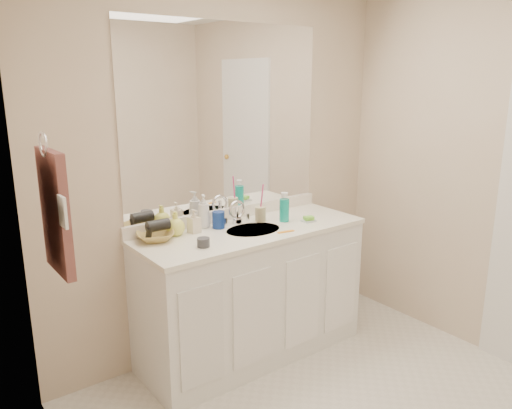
{
  "coord_description": "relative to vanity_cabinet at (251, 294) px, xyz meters",
  "views": [
    {
      "loc": [
        -1.81,
        -1.43,
        1.83
      ],
      "look_at": [
        0.0,
        0.97,
        1.05
      ],
      "focal_mm": 35.0,
      "sensor_mm": 36.0,
      "label": 1
    }
  ],
  "objects": [
    {
      "name": "wall_back",
      "position": [
        0.0,
        0.28,
        0.77
      ],
      "size": [
        2.6,
        0.02,
        2.4
      ],
      "primitive_type": "cube",
      "color": "beige",
      "rests_on": "floor"
    },
    {
      "name": "wall_left",
      "position": [
        -1.3,
        -1.02,
        0.77
      ],
      "size": [
        0.02,
        2.6,
        2.4
      ],
      "primitive_type": "cube",
      "color": "beige",
      "rests_on": "floor"
    },
    {
      "name": "vanity_cabinet",
      "position": [
        0.0,
        0.0,
        0.0
      ],
      "size": [
        1.5,
        0.55,
        0.85
      ],
      "primitive_type": "cube",
      "color": "white",
      "rests_on": "floor"
    },
    {
      "name": "countertop",
      "position": [
        0.0,
        0.0,
        0.44
      ],
      "size": [
        1.52,
        0.57,
        0.03
      ],
      "primitive_type": "cube",
      "color": "white",
      "rests_on": "vanity_cabinet"
    },
    {
      "name": "backsplash",
      "position": [
        0.0,
        0.26,
        0.5
      ],
      "size": [
        1.52,
        0.03,
        0.08
      ],
      "primitive_type": "cube",
      "color": "white",
      "rests_on": "countertop"
    },
    {
      "name": "sink_basin",
      "position": [
        0.0,
        -0.02,
        0.44
      ],
      "size": [
        0.37,
        0.37,
        0.02
      ],
      "primitive_type": "cylinder",
      "color": "beige",
      "rests_on": "countertop"
    },
    {
      "name": "faucet",
      "position": [
        0.0,
        0.16,
        0.51
      ],
      "size": [
        0.02,
        0.02,
        0.11
      ],
      "primitive_type": "cylinder",
      "color": "silver",
      "rests_on": "countertop"
    },
    {
      "name": "mirror",
      "position": [
        0.0,
        0.27,
        1.14
      ],
      "size": [
        1.48,
        0.01,
        1.2
      ],
      "primitive_type": "cube",
      "color": "white",
      "rests_on": "wall_back"
    },
    {
      "name": "blue_mug",
      "position": [
        -0.16,
        0.14,
        0.51
      ],
      "size": [
        0.08,
        0.08,
        0.11
      ],
      "primitive_type": "cylinder",
      "rotation": [
        0.0,
        0.0,
        0.03
      ],
      "color": "navy",
      "rests_on": "countertop"
    },
    {
      "name": "tan_cup",
      "position": [
        0.15,
        0.1,
        0.5
      ],
      "size": [
        0.09,
        0.09,
        0.1
      ],
      "primitive_type": "cylinder",
      "rotation": [
        0.0,
        0.0,
        -0.29
      ],
      "color": "#C6BD8B",
      "rests_on": "countertop"
    },
    {
      "name": "toothbrush",
      "position": [
        0.16,
        0.1,
        0.6
      ],
      "size": [
        0.02,
        0.04,
        0.21
      ],
      "primitive_type": "cylinder",
      "rotation": [
        0.14,
        0.0,
        0.12
      ],
      "color": "#E43C83",
      "rests_on": "tan_cup"
    },
    {
      "name": "mouthwash_bottle",
      "position": [
        0.28,
        0.0,
        0.53
      ],
      "size": [
        0.09,
        0.09,
        0.15
      ],
      "primitive_type": "cylinder",
      "rotation": [
        0.0,
        0.0,
        -0.4
      ],
      "color": "#0DA391",
      "rests_on": "countertop"
    },
    {
      "name": "soap_dish",
      "position": [
        0.4,
        -0.1,
        0.46
      ],
      "size": [
        0.09,
        0.07,
        0.01
      ],
      "primitive_type": "cube",
      "rotation": [
        0.0,
        0.0,
        0.0
      ],
      "color": "silver",
      "rests_on": "countertop"
    },
    {
      "name": "green_soap",
      "position": [
        0.4,
        -0.1,
        0.48
      ],
      "size": [
        0.08,
        0.06,
        0.02
      ],
      "primitive_type": "cube",
      "rotation": [
        0.0,
        0.0,
        -0.32
      ],
      "color": "#71D133",
      "rests_on": "soap_dish"
    },
    {
      "name": "orange_comb",
      "position": [
        0.13,
        -0.19,
        0.46
      ],
      "size": [
        0.12,
        0.04,
        0.0
      ],
      "primitive_type": "cube",
      "rotation": [
        0.0,
        0.0,
        -0.17
      ],
      "color": "orange",
      "rests_on": "countertop"
    },
    {
      "name": "dark_jar",
      "position": [
        -0.43,
        -0.11,
        0.48
      ],
      "size": [
        0.08,
        0.08,
        0.05
      ],
      "primitive_type": "cylinder",
      "rotation": [
        0.0,
        0.0,
        -0.17
      ],
      "color": "#34353B",
      "rests_on": "countertop"
    },
    {
      "name": "soap_bottle_white",
      "position": [
        -0.23,
        0.21,
        0.56
      ],
      "size": [
        0.11,
        0.11,
        0.22
      ],
      "primitive_type": "imported",
      "rotation": [
        0.0,
        0.0,
        -0.36
      ],
      "color": "white",
      "rests_on": "countertop"
    },
    {
      "name": "soap_bottle_cream",
      "position": [
        -0.33,
        0.15,
        0.53
      ],
      "size": [
        0.07,
        0.07,
        0.15
      ],
      "primitive_type": "imported",
      "rotation": [
        0.0,
        0.0,
        0.09
      ],
      "color": "beige",
      "rests_on": "countertop"
    },
    {
      "name": "soap_bottle_yellow",
      "position": [
        -0.45,
        0.17,
        0.53
      ],
      "size": [
        0.12,
        0.12,
        0.15
      ],
      "primitive_type": "imported",
      "rotation": [
        0.0,
        0.0,
        0.02
      ],
      "color": "#ECF05D",
      "rests_on": "countertop"
    },
    {
      "name": "wicker_basket",
      "position": [
        -0.59,
        0.15,
        0.48
      ],
      "size": [
        0.28,
        0.28,
        0.05
      ],
      "primitive_type": "imported",
      "rotation": [
        0.0,
        0.0,
        -0.34
      ],
      "color": "#AA8B44",
      "rests_on": "countertop"
    },
    {
      "name": "hair_dryer",
      "position": [
        -0.57,
        0.15,
        0.54
      ],
      "size": [
        0.14,
        0.07,
        0.07
      ],
      "primitive_type": "cylinder",
      "rotation": [
        0.0,
        1.57,
        -0.01
      ],
      "color": "black",
      "rests_on": "wicker_basket"
    },
    {
      "name": "towel_ring",
      "position": [
        -1.27,
        -0.25,
        1.12
      ],
      "size": [
        0.01,
        0.11,
        0.11
      ],
      "primitive_type": "torus",
      "rotation": [
        0.0,
        1.57,
        0.0
      ],
      "color": "silver",
      "rests_on": "wall_left"
    },
    {
      "name": "hand_towel",
      "position": [
        -1.25,
        -0.25,
        0.82
      ],
      "size": [
        0.04,
        0.32,
        0.55
      ],
      "primitive_type": "cube",
      "color": "brown",
      "rests_on": "towel_ring"
    },
    {
      "name": "switch_plate",
      "position": [
        -1.27,
        -0.45,
        0.88
      ],
      "size": [
        0.01,
        0.08,
        0.13
      ],
      "primitive_type": "cube",
      "color": "white",
      "rests_on": "wall_left"
    }
  ]
}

